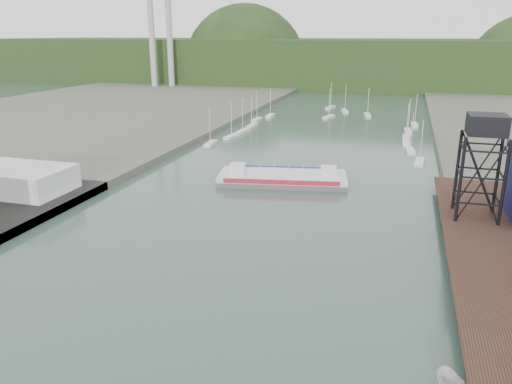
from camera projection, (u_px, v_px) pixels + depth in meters
The scene contains 7 objects.
east_pier at pixel (501, 252), 65.93m from camera, with size 14.00×70.00×2.45m.
white_shed at pixel (19, 179), 91.84m from camera, with size 18.00×12.00×4.50m, color silver.
lift_tower at pixel (486, 131), 74.16m from camera, with size 6.50×6.50×16.00m.
marina_sailboats at pixel (329, 127), 161.76m from camera, with size 57.71×92.65×0.90m.
smokestacks at pixel (161, 32), 267.34m from camera, with size 11.20×8.20×60.00m.
distant_hills at pixel (363, 66), 308.57m from camera, with size 500.00×120.00×80.00m.
chain_ferry at pixel (282, 178), 102.90m from camera, with size 27.49×14.87×3.75m.
Camera 1 is at (23.00, -22.11, 29.59)m, focal length 35.00 mm.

